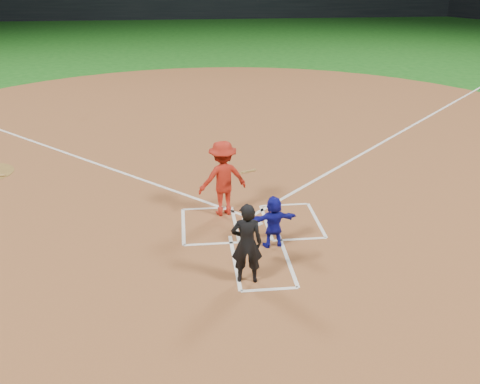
{
  "coord_description": "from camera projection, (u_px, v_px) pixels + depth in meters",
  "views": [
    {
      "loc": [
        -1.48,
        -11.2,
        5.73
      ],
      "look_at": [
        -0.3,
        -0.4,
        1.0
      ],
      "focal_mm": 40.0,
      "sensor_mm": 36.0,
      "label": 1
    }
  ],
  "objects": [
    {
      "name": "home_plate_dirt",
      "position": [
        228.0,
        144.0,
        18.11
      ],
      "size": [
        28.0,
        28.0,
        0.01
      ],
      "primitive_type": "cylinder",
      "color": "brown",
      "rests_on": "ground"
    },
    {
      "name": "chalk_markings",
      "position": [
        230.0,
        150.0,
        17.46
      ],
      "size": [
        28.35,
        17.32,
        0.01
      ],
      "color": "white",
      "rests_on": "home_plate_dirt"
    },
    {
      "name": "catcher",
      "position": [
        274.0,
        222.0,
        11.42
      ],
      "size": [
        1.11,
        0.46,
        1.16
      ],
      "primitive_type": "imported",
      "rotation": [
        0.0,
        0.0,
        3.25
      ],
      "color": "#13159B",
      "rests_on": "home_plate_dirt"
    },
    {
      "name": "stadium_wall_far",
      "position": [
        193.0,
        3.0,
        55.75
      ],
      "size": [
        80.0,
        1.2,
        3.2
      ],
      "primitive_type": "cube",
      "color": "black",
      "rests_on": "ground"
    },
    {
      "name": "batter_at_plate",
      "position": [
        223.0,
        178.0,
        12.76
      ],
      "size": [
        1.51,
        1.02,
        1.85
      ],
      "color": "#A71F12",
      "rests_on": "home_plate_dirt"
    },
    {
      "name": "home_plate",
      "position": [
        251.0,
        223.0,
        12.64
      ],
      "size": [
        0.6,
        0.6,
        0.02
      ],
      "primitive_type": "cylinder",
      "rotation": [
        0.0,
        0.0,
        3.14
      ],
      "color": "silver",
      "rests_on": "home_plate_dirt"
    },
    {
      "name": "ground",
      "position": [
        251.0,
        223.0,
        12.65
      ],
      "size": [
        120.0,
        120.0,
        0.0
      ],
      "primitive_type": "plane",
      "color": "#165816",
      "rests_on": "ground"
    },
    {
      "name": "umpire",
      "position": [
        247.0,
        243.0,
        10.05
      ],
      "size": [
        0.63,
        0.44,
        1.64
      ],
      "primitive_type": "imported",
      "rotation": [
        0.0,
        0.0,
        3.06
      ],
      "color": "black",
      "rests_on": "home_plate_dirt"
    }
  ]
}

